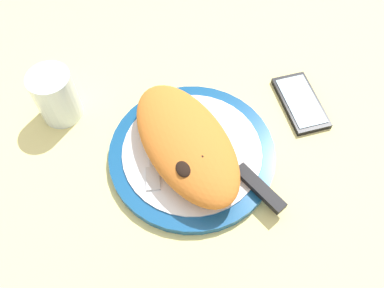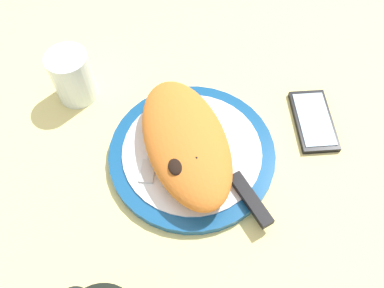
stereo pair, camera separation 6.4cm
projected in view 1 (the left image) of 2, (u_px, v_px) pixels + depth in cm
name	position (u px, v px, depth cm)	size (l,w,h in cm)	color
ground_plane	(192.00, 160.00, 68.71)	(150.00, 150.00, 3.00)	#E5D684
plate	(192.00, 153.00, 66.66)	(27.45, 27.45, 1.88)	navy
calzone	(187.00, 145.00, 62.84)	(26.75, 17.38, 6.04)	orange
fork	(152.00, 154.00, 65.20)	(15.89, 4.92, 0.40)	silver
knife	(244.00, 174.00, 63.05)	(22.20, 10.87, 1.20)	silver
smartphone	(301.00, 102.00, 72.54)	(12.87, 6.83, 1.16)	black
water_glass	(57.00, 98.00, 68.53)	(7.15, 7.15, 9.63)	silver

